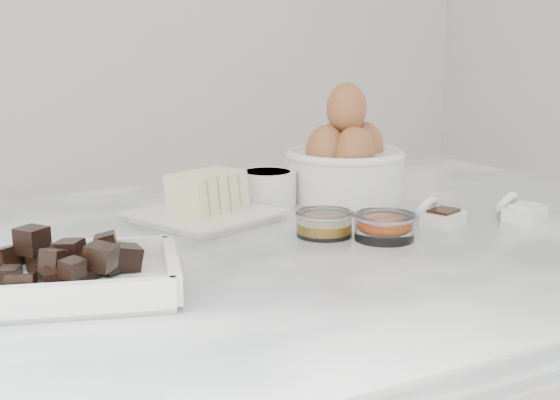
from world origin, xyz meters
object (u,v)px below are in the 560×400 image
at_px(vanilla_spoon, 439,215).
at_px(salt_spoon, 520,210).
at_px(chocolate_dish, 70,271).
at_px(honey_bowl, 324,223).
at_px(zest_bowl, 384,225).
at_px(butter_plate, 203,203).
at_px(egg_bowl, 345,161).
at_px(sugar_ramekin, 267,187).

xyz_separation_m(vanilla_spoon, salt_spoon, (0.11, -0.03, 0.00)).
bearing_deg(salt_spoon, chocolate_dish, -179.49).
relative_size(honey_bowl, zest_bowl, 0.95).
bearing_deg(butter_plate, egg_bowl, 7.70).
distance_m(honey_bowl, vanilla_spoon, 0.16).
bearing_deg(salt_spoon, vanilla_spoon, 164.18).
xyz_separation_m(sugar_ramekin, egg_bowl, (0.13, -0.01, 0.03)).
bearing_deg(zest_bowl, sugar_ramekin, 98.36).
xyz_separation_m(honey_bowl, vanilla_spoon, (0.16, -0.03, -0.00)).
distance_m(honey_bowl, salt_spoon, 0.28).
relative_size(egg_bowl, zest_bowl, 2.38).
height_order(chocolate_dish, butter_plate, butter_plate).
distance_m(honey_bowl, zest_bowl, 0.07).
xyz_separation_m(sugar_ramekin, honey_bowl, (-0.02, -0.19, -0.01)).
bearing_deg(vanilla_spoon, zest_bowl, -167.03).
bearing_deg(honey_bowl, sugar_ramekin, 84.21).
relative_size(butter_plate, sugar_ramekin, 2.40).
height_order(butter_plate, salt_spoon, butter_plate).
relative_size(butter_plate, zest_bowl, 2.67).
height_order(egg_bowl, vanilla_spoon, egg_bowl).
relative_size(egg_bowl, salt_spoon, 2.42).
relative_size(butter_plate, egg_bowl, 1.13).
bearing_deg(chocolate_dish, vanilla_spoon, 4.36).
distance_m(sugar_ramekin, egg_bowl, 0.13).
relative_size(butter_plate, honey_bowl, 2.81).
bearing_deg(honey_bowl, salt_spoon, -12.25).
bearing_deg(chocolate_dish, zest_bowl, 1.91).
distance_m(chocolate_dish, sugar_ramekin, 0.43).
relative_size(sugar_ramekin, vanilla_spoon, 1.18).
bearing_deg(zest_bowl, egg_bowl, 67.22).
relative_size(zest_bowl, vanilla_spoon, 1.06).
bearing_deg(chocolate_dish, egg_bowl, 26.64).
height_order(egg_bowl, honey_bowl, egg_bowl).
height_order(sugar_ramekin, vanilla_spoon, sugar_ramekin).
height_order(chocolate_dish, egg_bowl, egg_bowl).
height_order(sugar_ramekin, honey_bowl, sugar_ramekin).
xyz_separation_m(honey_bowl, zest_bowl, (0.05, -0.05, 0.00)).
xyz_separation_m(honey_bowl, salt_spoon, (0.27, -0.06, -0.00)).
relative_size(sugar_ramekin, zest_bowl, 1.11).
xyz_separation_m(butter_plate, vanilla_spoon, (0.26, -0.17, -0.01)).
bearing_deg(salt_spoon, egg_bowl, 117.78).
distance_m(butter_plate, egg_bowl, 0.26).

